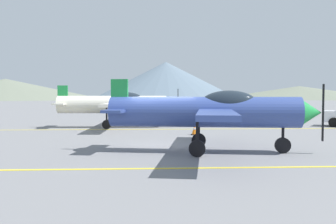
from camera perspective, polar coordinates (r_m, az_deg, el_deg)
The scene contains 9 objects.
ground_plane at distance 14.96m, azimuth -1.01°, elevation -5.71°, with size 400.00×400.00×0.00m, color slate.
apron_line_near at distance 10.95m, azimuth -0.26°, elevation -8.82°, with size 80.00×0.16×0.01m, color yellow.
apron_line_far at distance 23.04m, azimuth -1.71°, elevation -2.72°, with size 80.00×0.16×0.01m, color yellow.
airplane_near at distance 13.96m, azimuth 6.89°, elevation 0.17°, with size 8.19×9.37×2.80m.
airplane_mid at distance 24.52m, azimuth -7.99°, elevation 1.27°, with size 8.10×9.34×2.80m.
traffic_cone_front at distance 19.92m, azimuth 4.17°, elevation -2.77°, with size 0.36×0.36×0.59m.
hill_left at distance 176.01m, azimuth -24.09°, elevation 3.28°, with size 85.98×85.98×9.12m, color slate.
hill_centerleft at distance 127.02m, azimuth -0.34°, elevation 4.81°, with size 53.36×53.36×13.51m, color slate.
hill_centerright at distance 187.75m, azimuth 19.83°, elevation 2.88°, with size 83.97×83.97×6.27m, color slate.
Camera 1 is at (-0.51, -14.79, 2.20)m, focal length 38.93 mm.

